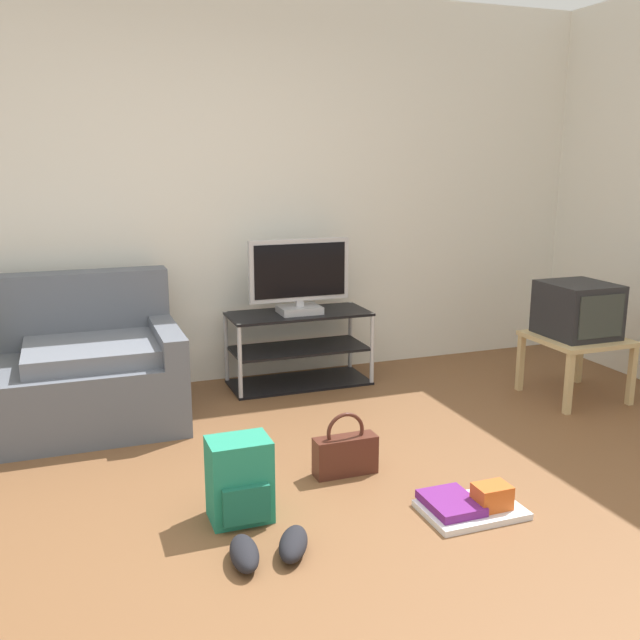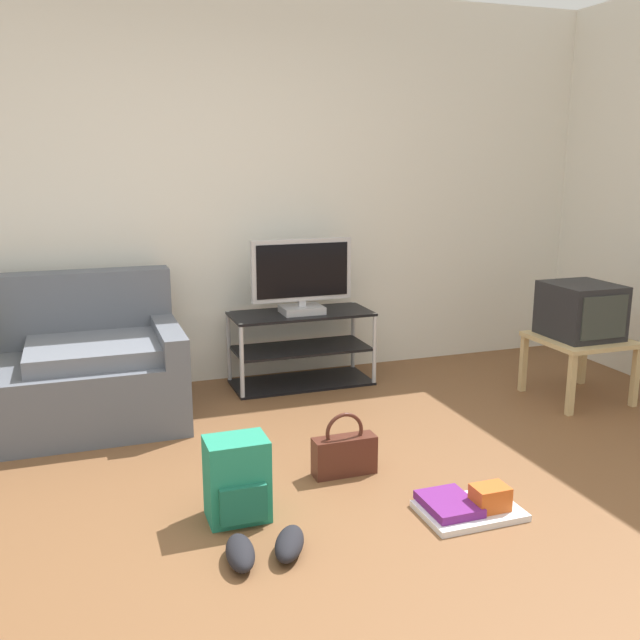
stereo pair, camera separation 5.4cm
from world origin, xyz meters
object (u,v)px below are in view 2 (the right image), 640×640
Objects in this scene: flat_tv at (302,277)px; tv_stand at (301,348)px; floor_tray at (469,506)px; handbag at (344,453)px; crt_tv at (581,310)px; sneakers_pair at (265,548)px; side_table at (580,346)px; backpack at (237,480)px.

tv_stand is at bearing 90.00° from flat_tv.
floor_tray is at bearing -86.27° from tv_stand.
tv_stand is at bearing 80.53° from handbag.
crt_tv reaches higher than sneakers_pair.
crt_tv is 1.36× the size of handbag.
sneakers_pair is at bearing -154.08° from crt_tv.
crt_tv is at bearing 90.00° from side_table.
tv_stand is 1.51m from handbag.
flat_tv is 1.59× the size of floor_tray.
backpack is at bearing -116.30° from tv_stand.
crt_tv reaches higher than floor_tray.
crt_tv is 1.00× the size of floor_tray.
tv_stand is at bearing 150.89° from side_table.
tv_stand is 2.20× the size of floor_tray.
side_table is at bearing 16.65° from handbag.
backpack is at bearing -116.60° from flat_tv.
tv_stand is 1.88m from side_table.
side_table is 1.46× the size of sneakers_pair.
side_table is 1.99m from handbag.
crt_tv is at bearing 25.92° from sneakers_pair.
handbag is at bearing -99.47° from tv_stand.
handbag is (-1.89, -0.57, -0.25)m from side_table.
flat_tv is (0.00, -0.02, 0.52)m from tv_stand.
sneakers_pair is 0.86× the size of floor_tray.
side_table is 2.76m from sneakers_pair.
sneakers_pair is (-0.58, -0.62, -0.07)m from handbag.
sneakers_pair is (-0.83, -2.10, -0.22)m from tv_stand.
crt_tv reaches higher than handbag.
tv_stand is 2.07m from floor_tray.
backpack is 0.39m from sneakers_pair.
backpack reaches higher than floor_tray.
crt_tv is (1.64, -0.90, 0.34)m from tv_stand.
flat_tv is 1.27× the size of side_table.
tv_stand is at bearing 93.73° from floor_tray.
handbag reaches higher than floor_tray.
floor_tray reaches higher than sneakers_pair.
sneakers_pair is at bearing -154.39° from side_table.
sneakers_pair is at bearing -111.59° from tv_stand.
floor_tray is at bearing 2.62° from sneakers_pair.
tv_stand reaches higher than backpack.
tv_stand reaches higher than floor_tray.
crt_tv is (1.64, -0.88, -0.18)m from flat_tv.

